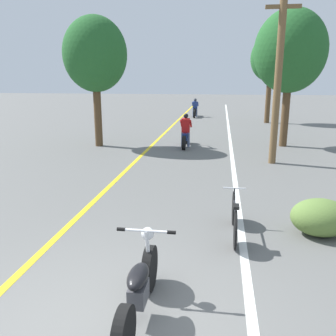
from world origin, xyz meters
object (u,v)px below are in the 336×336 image
at_px(utility_pole, 278,77).
at_px(motorcycle_rider_lead, 186,134).
at_px(roadside_tree_right_near, 290,52).
at_px(roadside_tree_left, 95,55).
at_px(motorcycle_foreground, 139,289).
at_px(roadside_tree_right_far, 271,59).
at_px(motorcycle_rider_far, 195,110).
at_px(bicycle_parked, 234,217).

xyz_separation_m(utility_pole, motorcycle_rider_lead, (-3.26, 2.55, -2.37)).
height_order(roadside_tree_right_near, roadside_tree_left, roadside_tree_right_near).
distance_m(roadside_tree_left, motorcycle_foreground, 12.16).
relative_size(roadside_tree_right_near, roadside_tree_right_far, 1.02).
height_order(utility_pole, roadside_tree_right_far, utility_pole).
height_order(roadside_tree_right_near, roadside_tree_right_far, roadside_tree_right_near).
bearing_deg(roadside_tree_right_near, motorcycle_foreground, -106.68).
relative_size(motorcycle_rider_lead, motorcycle_rider_far, 0.95).
relative_size(motorcycle_foreground, motorcycle_rider_far, 0.95).
relative_size(roadside_tree_right_far, motorcycle_foreground, 2.77).
bearing_deg(roadside_tree_right_far, bicycle_parked, -98.53).
bearing_deg(bicycle_parked, roadside_tree_left, 123.55).
bearing_deg(bicycle_parked, roadside_tree_right_far, 81.47).
height_order(utility_pole, motorcycle_rider_far, utility_pole).
distance_m(utility_pole, roadside_tree_right_near, 3.56).
distance_m(motorcycle_foreground, motorcycle_rider_lead, 11.24).
height_order(utility_pole, roadside_tree_left, utility_pole).
xyz_separation_m(motorcycle_rider_far, bicycle_parked, (2.26, -20.54, -0.16)).
height_order(utility_pole, bicycle_parked, utility_pole).
bearing_deg(roadside_tree_left, bicycle_parked, -56.45).
height_order(motorcycle_rider_lead, bicycle_parked, motorcycle_rider_lead).
xyz_separation_m(roadside_tree_left, bicycle_parked, (5.50, -8.29, -3.40)).
bearing_deg(motorcycle_foreground, bicycle_parked, 64.69).
relative_size(roadside_tree_right_far, bicycle_parked, 3.15).
xyz_separation_m(motorcycle_foreground, bicycle_parked, (1.22, 2.58, -0.04)).
xyz_separation_m(roadside_tree_right_near, bicycle_parked, (-2.37, -9.40, -3.53)).
relative_size(roadside_tree_right_near, motorcycle_rider_lead, 2.82).
bearing_deg(roadside_tree_left, utility_pole, -17.40).
bearing_deg(utility_pole, roadside_tree_left, 162.60).
bearing_deg(utility_pole, motorcycle_rider_far, 104.54).
bearing_deg(roadside_tree_right_far, utility_pole, -95.73).
relative_size(roadside_tree_right_far, roadside_tree_left, 1.03).
bearing_deg(roadside_tree_right_near, roadside_tree_right_far, 88.09).
distance_m(motorcycle_rider_far, bicycle_parked, 20.66).
distance_m(roadside_tree_right_near, roadside_tree_left, 7.95).
bearing_deg(motorcycle_rider_lead, bicycle_parked, -78.40).
distance_m(roadside_tree_right_far, motorcycle_rider_lead, 10.60).
relative_size(roadside_tree_right_near, motorcycle_rider_far, 2.67).
relative_size(utility_pole, roadside_tree_left, 1.06).
relative_size(roadside_tree_right_near, roadside_tree_left, 1.05).
bearing_deg(motorcycle_rider_lead, motorcycle_foreground, -87.17).
relative_size(roadside_tree_left, motorcycle_foreground, 2.68).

